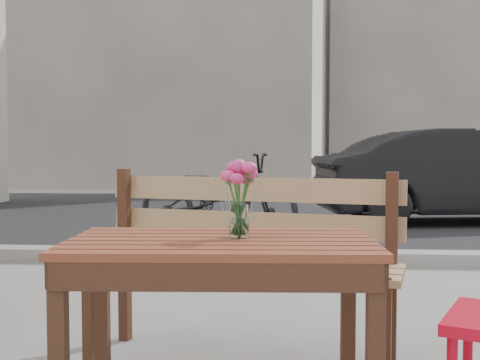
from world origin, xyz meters
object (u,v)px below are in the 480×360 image
object	(u,v)px
main_table	(221,270)
bicycle	(218,195)
parked_car	(458,176)
main_vase	(239,189)

from	to	relation	value
main_table	bicycle	world-z (taller)	bicycle
bicycle	main_table	bearing A→B (deg)	-164.43
parked_car	bicycle	world-z (taller)	parked_car
main_table	bicycle	size ratio (longest dim) A/B	0.62
main_vase	main_table	bearing A→B (deg)	-146.90
parked_car	main_vase	bearing A→B (deg)	148.82
main_table	main_vase	size ratio (longest dim) A/B	3.93
main_table	parked_car	size ratio (longest dim) A/B	0.30
main_table	main_vase	distance (m)	0.30
main_vase	bicycle	bearing A→B (deg)	97.18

